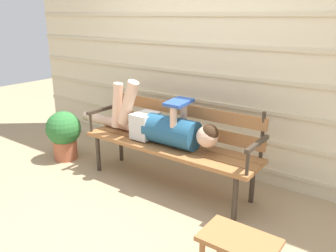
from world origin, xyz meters
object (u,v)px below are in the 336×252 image
at_px(reclining_person, 159,126).
at_px(potted_plant, 64,133).
at_px(footstool, 239,247).
at_px(park_bench, 172,138).

bearing_deg(reclining_person, potted_plant, -171.95).
bearing_deg(potted_plant, reclining_person, 8.05).
bearing_deg(footstool, park_bench, 141.70).
xyz_separation_m(park_bench, footstool, (1.11, -0.87, -0.19)).
relative_size(reclining_person, footstool, 3.85).
bearing_deg(park_bench, potted_plant, -169.69).
relative_size(park_bench, footstool, 3.97).
xyz_separation_m(park_bench, potted_plant, (-1.33, -0.24, -0.15)).
xyz_separation_m(reclining_person, footstool, (1.21, -0.81, -0.31)).
distance_m(reclining_person, footstool, 1.49).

